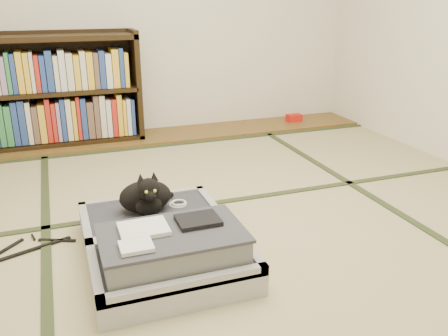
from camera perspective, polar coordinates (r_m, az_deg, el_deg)
name	(u,v)px	position (r m, az deg, el deg)	size (l,w,h in m)	color
floor	(237,231)	(2.66, 1.57, -7.64)	(4.50, 4.50, 0.00)	tan
wood_strip	(158,136)	(4.45, -7.89, 3.86)	(4.00, 0.50, 0.02)	brown
red_item	(294,118)	(4.94, 8.41, 6.01)	(0.15, 0.09, 0.07)	red
tatami_borders	(209,197)	(3.08, -1.79, -3.55)	(4.00, 4.50, 0.01)	#2D381E
bookcase	(49,94)	(4.33, -20.32, 8.37)	(1.53, 0.35, 0.98)	black
suitcase	(163,244)	(2.35, -7.30, -9.04)	(0.72, 0.96, 0.28)	#B2B2B7
cat	(146,196)	(2.54, -9.32, -3.39)	(0.32, 0.32, 0.26)	black
cable_coil	(178,204)	(2.64, -5.53, -4.30)	(0.10, 0.10, 0.02)	white
hanger	(33,247)	(2.68, -22.00, -8.75)	(0.41, 0.25, 0.01)	black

